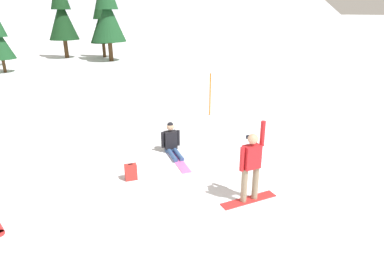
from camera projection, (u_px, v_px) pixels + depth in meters
name	position (u px, v px, depth m)	size (l,w,h in m)	color
ground_plane	(165.00, 248.00, 6.29)	(800.00, 800.00, 0.00)	white
snowboarder_foreground	(251.00, 165.00, 7.55)	(1.47, 0.41, 2.00)	red
snowboarder_midground	(172.00, 143.00, 10.38)	(0.63, 1.79, 1.00)	#335184
backpack_red	(131.00, 172.00, 8.80)	(0.32, 0.27, 0.47)	red
trail_marker_pole	(210.00, 95.00, 14.08)	(0.06, 0.06, 1.85)	orange
pine_tree_tall	(61.00, 12.00, 30.66)	(2.79, 2.79, 7.93)	#472D19
pine_tree_twin	(107.00, 12.00, 28.66)	(3.01, 3.01, 7.93)	#472D19
pine_tree_broad	(101.00, 21.00, 31.42)	(2.44, 2.44, 6.40)	#472D19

